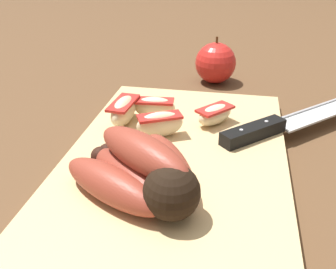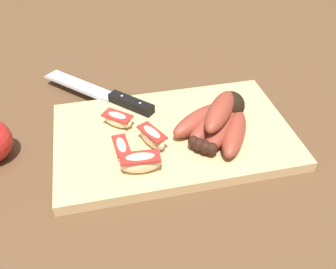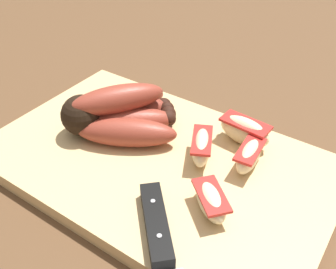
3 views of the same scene
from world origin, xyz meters
The scene contains 8 objects.
ground_plane centered at (0.00, 0.00, 0.00)m, with size 6.00×6.00×0.00m, color brown.
cutting_board centered at (0.02, 0.00, 0.01)m, with size 0.43×0.27×0.02m, color tan.
banana_bunch centered at (0.09, -0.02, 0.04)m, with size 0.16×0.16×0.07m.
chefs_knife centered at (-0.08, 0.13, 0.03)m, with size 0.22×0.22×0.02m.
apple_wedge_near centered at (-0.06, -0.09, 0.04)m, with size 0.07×0.03×0.04m.
apple_wedge_middle centered at (-0.09, -0.05, 0.04)m, with size 0.03×0.06×0.03m.
apple_wedge_far centered at (-0.08, 0.04, 0.04)m, with size 0.06×0.06×0.03m.
apple_wedge_extra centered at (-0.03, -0.03, 0.04)m, with size 0.05×0.07×0.04m.
Camera 2 is at (-0.11, -0.51, 0.45)m, focal length 39.49 mm.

